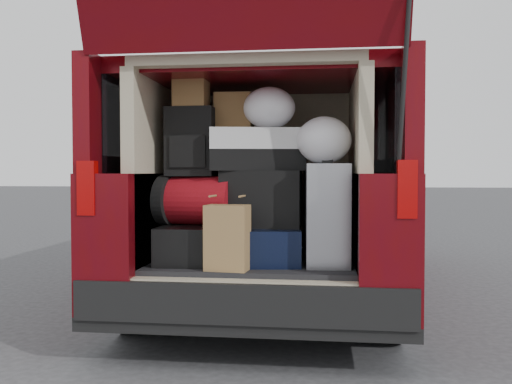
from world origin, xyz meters
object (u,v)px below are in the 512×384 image
(kraft_bag, at_px, (227,238))
(twotone_duffel, at_px, (257,150))
(navy_hardshell, at_px, (265,245))
(backpack, at_px, (191,142))
(silver_roller, at_px, (326,214))
(black_soft_case, at_px, (262,199))
(red_duffel, at_px, (198,200))
(black_hardshell, at_px, (196,243))

(kraft_bag, xyz_separation_m, twotone_duffel, (0.13, 0.34, 0.51))
(kraft_bag, relative_size, twotone_duffel, 0.64)
(navy_hardshell, distance_m, backpack, 0.80)
(silver_roller, xyz_separation_m, black_soft_case, (-0.40, 0.06, 0.09))
(kraft_bag, height_order, black_soft_case, black_soft_case)
(kraft_bag, bearing_deg, silver_roller, 31.41)
(black_soft_case, distance_m, backpack, 0.57)
(navy_hardshell, xyz_separation_m, backpack, (-0.47, 0.03, 0.64))
(kraft_bag, relative_size, red_duffel, 0.79)
(red_duffel, relative_size, backpack, 1.09)
(red_duffel, distance_m, black_soft_case, 0.40)
(red_duffel, xyz_separation_m, twotone_duffel, (0.37, 0.04, 0.32))
(kraft_bag, bearing_deg, black_hardshell, 137.57)
(silver_roller, relative_size, backpack, 1.41)
(red_duffel, distance_m, backpack, 0.37)
(silver_roller, height_order, twotone_duffel, twotone_duffel)
(red_duffel, height_order, backpack, backpack)
(red_duffel, height_order, black_soft_case, black_soft_case)
(backpack, bearing_deg, kraft_bag, -46.88)
(kraft_bag, relative_size, backpack, 0.86)
(silver_roller, relative_size, twotone_duffel, 1.05)
(navy_hardshell, distance_m, black_soft_case, 0.29)
(navy_hardshell, relative_size, twotone_duffel, 0.86)
(kraft_bag, height_order, backpack, backpack)
(navy_hardshell, height_order, silver_roller, silver_roller)
(twotone_duffel, bearing_deg, backpack, 172.37)
(black_hardshell, height_order, silver_roller, silver_roller)
(silver_roller, xyz_separation_m, twotone_duffel, (-0.43, 0.09, 0.39))
(backpack, bearing_deg, black_hardshell, -40.53)
(backpack, distance_m, twotone_duffel, 0.42)
(red_duffel, xyz_separation_m, black_soft_case, (0.40, 0.01, 0.01))
(black_soft_case, relative_size, backpack, 1.13)
(navy_hardshell, xyz_separation_m, kraft_bag, (-0.19, -0.29, 0.08))
(red_duffel, bearing_deg, twotone_duffel, 15.65)
(kraft_bag, distance_m, twotone_duffel, 0.63)
(silver_roller, relative_size, red_duffel, 1.29)
(navy_hardshell, height_order, backpack, backpack)
(silver_roller, distance_m, red_duffel, 0.81)
(silver_roller, bearing_deg, kraft_bag, -159.67)
(silver_roller, relative_size, black_soft_case, 1.25)
(silver_roller, distance_m, backpack, 0.96)
(silver_roller, bearing_deg, black_soft_case, 166.83)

